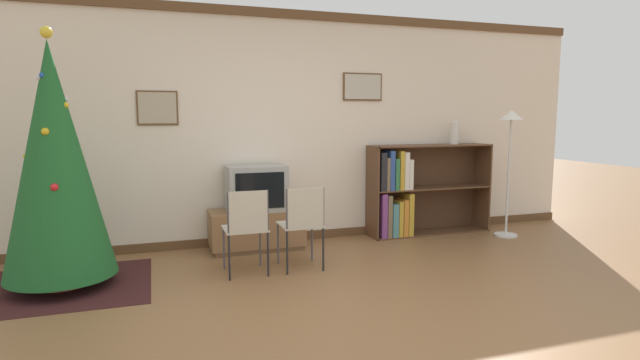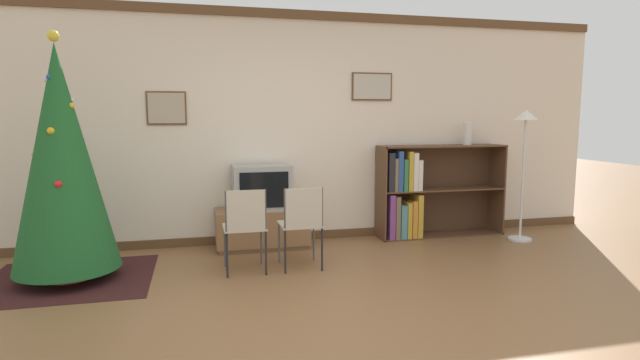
# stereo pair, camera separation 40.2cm
# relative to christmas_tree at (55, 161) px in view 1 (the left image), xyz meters

# --- Properties ---
(ground_plane) EXTENTS (24.00, 24.00, 0.00)m
(ground_plane) POSITION_rel_christmas_tree_xyz_m (2.11, -1.52, -1.11)
(ground_plane) COLOR brown
(wall_back) EXTENTS (8.32, 0.11, 2.70)m
(wall_back) POSITION_rel_christmas_tree_xyz_m (2.11, 1.01, 0.24)
(wall_back) COLOR silver
(wall_back) RESTS_ON ground_plane
(area_rug) EXTENTS (1.47, 1.33, 0.01)m
(area_rug) POSITION_rel_christmas_tree_xyz_m (0.00, 0.00, -1.11)
(area_rug) COLOR #381919
(area_rug) RESTS_ON ground_plane
(christmas_tree) EXTENTS (0.92, 0.92, 2.22)m
(christmas_tree) POSITION_rel_christmas_tree_xyz_m (0.00, 0.00, 0.00)
(christmas_tree) COLOR maroon
(christmas_tree) RESTS_ON area_rug
(tv_console) EXTENTS (1.04, 0.47, 0.45)m
(tv_console) POSITION_rel_christmas_tree_xyz_m (1.87, 0.70, -0.89)
(tv_console) COLOR brown
(tv_console) RESTS_ON ground_plane
(television) EXTENTS (0.64, 0.46, 0.50)m
(television) POSITION_rel_christmas_tree_xyz_m (1.87, 0.70, -0.41)
(television) COLOR #9E9E99
(television) RESTS_ON tv_console
(folding_chair_left) EXTENTS (0.40, 0.40, 0.82)m
(folding_chair_left) POSITION_rel_christmas_tree_xyz_m (1.60, -0.20, -0.64)
(folding_chair_left) COLOR #BCB29E
(folding_chair_left) RESTS_ON ground_plane
(folding_chair_right) EXTENTS (0.40, 0.40, 0.82)m
(folding_chair_right) POSITION_rel_christmas_tree_xyz_m (2.14, -0.20, -0.64)
(folding_chair_right) COLOR #BCB29E
(folding_chair_right) RESTS_ON ground_plane
(bookshelf) EXTENTS (1.60, 0.36, 1.13)m
(bookshelf) POSITION_rel_christmas_tree_xyz_m (3.81, 0.76, -0.57)
(bookshelf) COLOR brown
(bookshelf) RESTS_ON ground_plane
(vase) EXTENTS (0.11, 0.11, 0.28)m
(vase) POSITION_rel_christmas_tree_xyz_m (4.47, 0.80, 0.17)
(vase) COLOR silver
(vase) RESTS_ON bookshelf
(standing_lamp) EXTENTS (0.28, 0.28, 1.57)m
(standing_lamp) POSITION_rel_christmas_tree_xyz_m (4.94, 0.31, 0.09)
(standing_lamp) COLOR silver
(standing_lamp) RESTS_ON ground_plane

